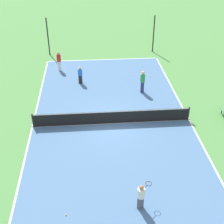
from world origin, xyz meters
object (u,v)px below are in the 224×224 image
Objects in this scene: tennis_ball_near_net at (66,215)px; fence_post_back_right at (154,34)px; tennis_net at (112,117)px; tennis_ball_midcourt at (130,75)px; player_coach_red at (59,60)px; tennis_ball_right_alley at (58,116)px; tennis_ball_far_baseline at (150,76)px; player_near_blue at (80,74)px; player_far_white at (141,195)px; player_far_green at (143,80)px; fence_post_back_left at (48,37)px.

fence_post_back_right is at bearing 68.44° from tennis_ball_near_net.
tennis_net reaches higher than tennis_ball_midcourt.
tennis_net is at bearing 88.77° from player_coach_red.
player_coach_red reaches higher than tennis_ball_midcourt.
tennis_ball_right_alley is (-3.61, 1.09, -0.47)m from tennis_net.
tennis_net is 7.75m from tennis_ball_far_baseline.
player_near_blue reaches higher than player_far_white.
player_near_blue reaches higher than tennis_ball_near_net.
tennis_ball_far_baseline is at bearing 140.14° from player_coach_red.
player_coach_red is at bearing 92.40° from tennis_ball_right_alley.
player_near_blue is 21.16× the size of tennis_ball_right_alley.
player_coach_red is at bearing -157.06° from fence_post_back_right.
tennis_net is at bearing -16.82° from tennis_ball_right_alley.
player_far_green reaches higher than player_far_white.
tennis_ball_near_net is (-6.52, -14.01, 0.00)m from tennis_ball_far_baseline.
player_far_green is 25.99× the size of tennis_ball_midcourt.
tennis_ball_right_alley is 11.69m from fence_post_back_left.
player_near_blue is 1.02× the size of player_far_white.
tennis_ball_midcourt is (-0.55, 3.13, -0.98)m from player_far_green.
player_coach_red is 25.32× the size of tennis_ball_midcourt.
player_far_green is at bearing 34.52° from player_far_white.
player_near_blue is 21.16× the size of tennis_ball_midcourt.
player_far_white is 20.83× the size of tennis_ball_near_net.
player_near_blue is at bearing -164.11° from tennis_ball_midcourt.
fence_post_back_right is (9.06, 3.83, 0.81)m from player_coach_red.
fence_post_back_right reaches higher than tennis_net.
tennis_ball_far_baseline is (1.14, 2.62, -0.98)m from player_far_green.
fence_post_back_right is at bearing -101.73° from player_far_green.
tennis_ball_right_alley is at bearing 163.18° from tennis_net.
fence_post_back_left reaches higher than tennis_ball_near_net.
fence_post_back_left is at bearing 133.77° from player_near_blue.
player_near_blue is 13.36m from tennis_ball_near_net.
player_coach_red reaches higher than tennis_ball_right_alley.
player_near_blue is at bearing -64.90° from fence_post_back_left.
player_near_blue is (-4.75, 1.93, -0.21)m from player_far_green.
fence_post_back_right reaches higher than player_coach_red.
player_coach_red is at bearing 143.33° from player_near_blue.
player_far_green is 25.99× the size of tennis_ball_right_alley.
tennis_net is at bearing 69.59° from tennis_ball_near_net.
player_far_green reaches higher than tennis_ball_far_baseline.
tennis_ball_midcourt is at bearing 34.57° from player_near_blue.
tennis_ball_near_net is (0.90, -8.37, 0.00)m from tennis_ball_right_alley.
player_far_green reaches higher than tennis_ball_near_net.
player_far_white is at bearing 2.93° from tennis_ball_near_net.
fence_post_back_left reaches higher than player_coach_red.
tennis_net is at bearing -112.23° from fence_post_back_right.
tennis_net is 7.56m from tennis_ball_midcourt.
player_far_green is at bearing 25.67° from tennis_ball_right_alley.
tennis_ball_far_baseline is 0.02× the size of fence_post_back_right.
fence_post_back_left is at bearing 60.92° from player_far_white.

